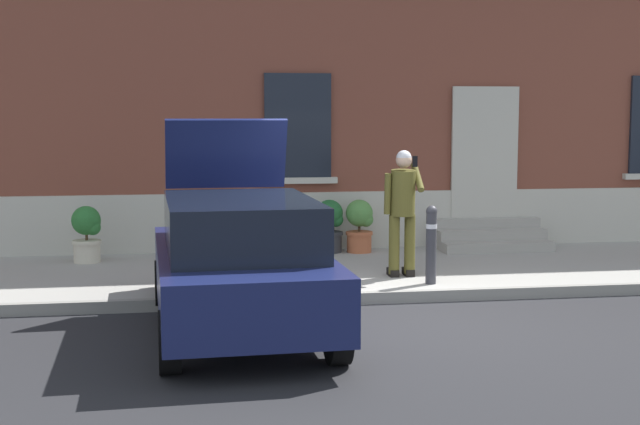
{
  "coord_description": "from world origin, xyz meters",
  "views": [
    {
      "loc": [
        -2.3,
        -9.77,
        2.4
      ],
      "look_at": [
        -0.47,
        1.6,
        1.1
      ],
      "focal_mm": 49.44,
      "sensor_mm": 36.0,
      "label": 1
    }
  ],
  "objects_px": {
    "person_on_phone": "(403,205)",
    "hatchback_car_navy": "(239,261)",
    "planter_olive": "(213,228)",
    "bollard_near_person": "(431,242)",
    "planter_charcoal": "(330,224)",
    "planter_terracotta": "(360,224)",
    "planter_cream": "(87,233)"
  },
  "relations": [
    {
      "from": "person_on_phone",
      "to": "hatchback_car_navy",
      "type": "bearing_deg",
      "value": -150.59
    },
    {
      "from": "planter_olive",
      "to": "person_on_phone",
      "type": "bearing_deg",
      "value": -40.34
    },
    {
      "from": "hatchback_car_navy",
      "to": "planter_olive",
      "type": "xyz_separation_m",
      "value": [
        -0.12,
        4.34,
        -0.19
      ]
    },
    {
      "from": "bollard_near_person",
      "to": "planter_charcoal",
      "type": "height_order",
      "value": "bollard_near_person"
    },
    {
      "from": "bollard_near_person",
      "to": "planter_terracotta",
      "type": "relative_size",
      "value": 1.22
    },
    {
      "from": "hatchback_car_navy",
      "to": "planter_terracotta",
      "type": "xyz_separation_m",
      "value": [
        2.26,
        4.42,
        -0.19
      ]
    },
    {
      "from": "planter_charcoal",
      "to": "person_on_phone",
      "type": "bearing_deg",
      "value": -74.94
    },
    {
      "from": "planter_cream",
      "to": "planter_terracotta",
      "type": "xyz_separation_m",
      "value": [
        4.28,
        0.31,
        0.0
      ]
    },
    {
      "from": "planter_charcoal",
      "to": "planter_terracotta",
      "type": "relative_size",
      "value": 1.0
    },
    {
      "from": "hatchback_car_navy",
      "to": "planter_cream",
      "type": "height_order",
      "value": "hatchback_car_navy"
    },
    {
      "from": "bollard_near_person",
      "to": "planter_charcoal",
      "type": "distance_m",
      "value": 2.97
    },
    {
      "from": "person_on_phone",
      "to": "planter_charcoal",
      "type": "xyz_separation_m",
      "value": [
        -0.62,
        2.29,
        -0.55
      ]
    },
    {
      "from": "bollard_near_person",
      "to": "person_on_phone",
      "type": "xyz_separation_m",
      "value": [
        -0.25,
        0.55,
        0.44
      ]
    },
    {
      "from": "person_on_phone",
      "to": "planter_terracotta",
      "type": "xyz_separation_m",
      "value": [
        -0.14,
        2.22,
        -0.55
      ]
    },
    {
      "from": "planter_olive",
      "to": "planter_charcoal",
      "type": "distance_m",
      "value": 1.91
    },
    {
      "from": "planter_charcoal",
      "to": "hatchback_car_navy",
      "type": "bearing_deg",
      "value": -111.57
    },
    {
      "from": "planter_olive",
      "to": "planter_terracotta",
      "type": "bearing_deg",
      "value": 1.94
    },
    {
      "from": "planter_charcoal",
      "to": "planter_terracotta",
      "type": "bearing_deg",
      "value": -8.79
    },
    {
      "from": "hatchback_car_navy",
      "to": "planter_charcoal",
      "type": "distance_m",
      "value": 4.84
    },
    {
      "from": "planter_charcoal",
      "to": "planter_terracotta",
      "type": "height_order",
      "value": "same"
    },
    {
      "from": "person_on_phone",
      "to": "planter_olive",
      "type": "xyz_separation_m",
      "value": [
        -2.52,
        2.14,
        -0.55
      ]
    },
    {
      "from": "planter_cream",
      "to": "planter_olive",
      "type": "bearing_deg",
      "value": 6.82
    },
    {
      "from": "hatchback_car_navy",
      "to": "bollard_near_person",
      "type": "bearing_deg",
      "value": 32.05
    },
    {
      "from": "bollard_near_person",
      "to": "planter_olive",
      "type": "distance_m",
      "value": 3.86
    },
    {
      "from": "bollard_near_person",
      "to": "person_on_phone",
      "type": "height_order",
      "value": "person_on_phone"
    },
    {
      "from": "person_on_phone",
      "to": "planter_cream",
      "type": "distance_m",
      "value": 4.84
    },
    {
      "from": "bollard_near_person",
      "to": "planter_olive",
      "type": "xyz_separation_m",
      "value": [
        -2.77,
        2.69,
        -0.11
      ]
    },
    {
      "from": "bollard_near_person",
      "to": "planter_cream",
      "type": "height_order",
      "value": "bollard_near_person"
    },
    {
      "from": "planter_terracotta",
      "to": "planter_cream",
      "type": "bearing_deg",
      "value": -175.89
    },
    {
      "from": "person_on_phone",
      "to": "planter_cream",
      "type": "height_order",
      "value": "person_on_phone"
    },
    {
      "from": "planter_olive",
      "to": "planter_terracotta",
      "type": "xyz_separation_m",
      "value": [
        2.38,
        0.08,
        0.0
      ]
    },
    {
      "from": "person_on_phone",
      "to": "planter_charcoal",
      "type": "relative_size",
      "value": 2.04
    }
  ]
}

